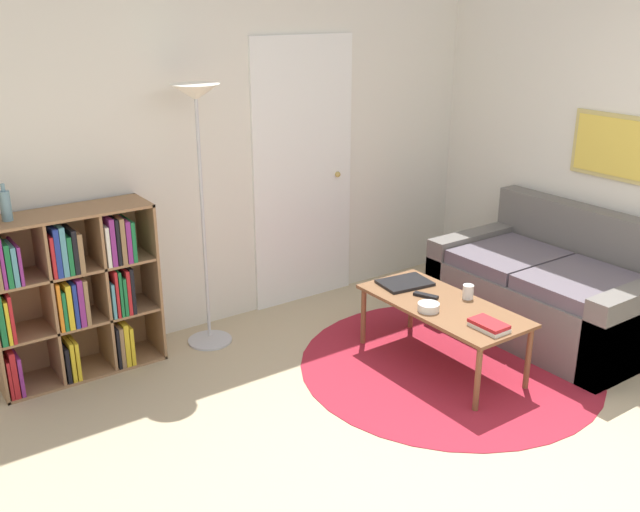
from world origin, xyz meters
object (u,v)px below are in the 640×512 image
bookshelf (71,292)px  cup (468,292)px  couch (553,292)px  laptop (405,283)px  coffee_table (442,309)px  bowl (429,307)px  floor_lamp (198,135)px  bottle_middle (6,205)px

bookshelf → cup: bearing=-31.1°
bookshelf → couch: 3.32m
laptop → coffee_table: bearing=-92.7°
couch → bowl: (-1.20, 0.04, 0.17)m
laptop → floor_lamp: bearing=144.5°
bookshelf → cup: size_ratio=11.46×
couch → bottle_middle: size_ratio=7.02×
floor_lamp → coffee_table: 1.93m
bookshelf → laptop: (2.00, -0.89, -0.11)m
floor_lamp → couch: bearing=-30.5°
bookshelf → laptop: size_ratio=2.90×
couch → laptop: size_ratio=4.13×
floor_lamp → laptop: 1.70m
floor_lamp → bottle_middle: (-1.19, 0.10, -0.29)m
bowl → floor_lamp: bearing=127.8°
bookshelf → coffee_table: bearing=-32.8°
laptop → couch: bearing=-24.4°
coffee_table → laptop: bearing=87.3°
couch → bottle_middle: (-3.32, 1.36, 0.88)m
bottle_middle → coffee_table: bearing=-29.3°
couch → bowl: size_ratio=11.20×
laptop → bottle_middle: 2.57m
couch → coffee_table: size_ratio=1.34×
bowl → laptop: bearing=67.4°
couch → coffee_table: (-1.04, 0.07, 0.10)m
bowl → coffee_table: bearing=10.9°
bowl → cup: cup is taller
couch → bottle_middle: bearing=157.8°
bowl → bottle_middle: (-2.13, 1.31, 0.71)m
bookshelf → couch: size_ratio=0.70×
floor_lamp → cup: size_ratio=18.96×
bookshelf → bottle_middle: 0.68m
floor_lamp → bottle_middle: bearing=175.3°
bookshelf → floor_lamp: (0.89, -0.10, 0.90)m
coffee_table → bottle_middle: bearing=150.7°
bookshelf → laptop: bearing=-23.9°
bookshelf → cup: bookshelf is taller
laptop → cup: cup is taller
coffee_table → bottle_middle: (-2.28, 1.28, 0.77)m
floor_lamp → cup: (1.29, -1.22, -0.98)m
floor_lamp → cup: 2.02m
couch → bookshelf: bearing=155.9°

